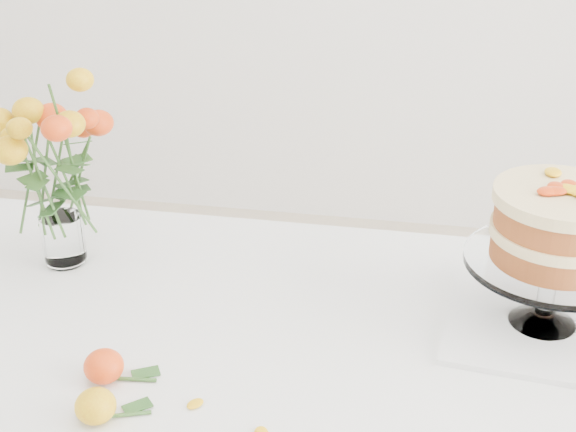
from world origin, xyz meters
name	(u,v)px	position (x,y,z in m)	size (l,w,h in m)	color
table	(295,414)	(0.00, 0.00, 0.67)	(1.43, 0.93, 0.76)	tan
napkin	(541,324)	(0.36, 0.18, 0.76)	(0.29, 0.29, 0.01)	white
cake_stand	(557,233)	(0.36, 0.18, 0.92)	(0.26, 0.26, 0.23)	white
rose_vase	(51,149)	(-0.45, 0.23, 0.97)	(0.26, 0.26, 0.37)	white
loose_rose_near	(96,406)	(-0.24, -0.15, 0.78)	(0.10, 0.05, 0.05)	yellow
loose_rose_far	(104,366)	(-0.26, -0.07, 0.78)	(0.10, 0.06, 0.05)	#E83A0B
stray_petal_a	(195,404)	(-0.12, -0.10, 0.76)	(0.03, 0.02, 0.00)	#FBB50F
stray_petal_d	(111,370)	(-0.26, -0.05, 0.76)	(0.03, 0.02, 0.00)	#FBB50F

